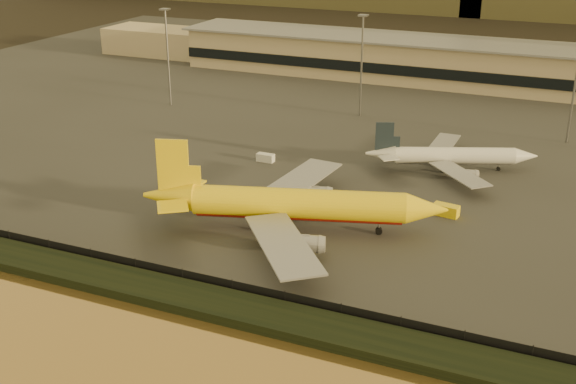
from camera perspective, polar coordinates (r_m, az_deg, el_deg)
name	(u,v)px	position (r m, az deg, el deg)	size (l,w,h in m)	color
ground	(260,254)	(112.89, -2.25, -4.93)	(900.00, 900.00, 0.00)	black
embankment	(206,302)	(99.42, -6.53, -8.62)	(320.00, 7.00, 1.40)	black
tarmac	(413,106)	(197.36, 9.82, 6.70)	(320.00, 220.00, 0.20)	#2D2D2D
perimeter_fence	(220,285)	(102.12, -5.43, -7.29)	(300.00, 0.05, 2.20)	black
terminal_building	(393,58)	(228.30, 8.27, 10.44)	(202.00, 25.00, 12.60)	#C6B68A
apron_light_masts	(459,68)	(171.71, 13.39, 9.51)	(152.20, 12.20, 25.40)	slate
dhl_cargo_jet	(293,205)	(118.59, 0.40, -1.03)	(49.56, 47.32, 15.09)	yellow
white_narrowbody_jet	(451,156)	(149.77, 12.77, 2.78)	(33.38, 31.52, 9.99)	silver
gse_vehicle_yellow	(446,210)	(128.41, 12.37, -1.41)	(4.42, 1.99, 1.99)	yellow
gse_vehicle_white	(265,158)	(151.81, -1.79, 2.73)	(3.70, 1.66, 1.66)	silver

